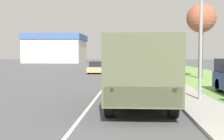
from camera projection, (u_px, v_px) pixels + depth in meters
name	position (u px, v px, depth m)	size (l,w,h in m)	color
ground_plane	(118.00, 69.00, 41.20)	(180.00, 180.00, 0.00)	#4C4C4F
lane_centre_stripe	(118.00, 69.00, 41.20)	(0.12, 120.00, 0.00)	silver
sidewalk_right	(149.00, 69.00, 40.92)	(1.80, 120.00, 0.12)	#9E9B93
grass_strip_right	(180.00, 69.00, 40.65)	(7.00, 120.00, 0.02)	#6B9347
military_truck	(139.00, 68.00, 11.58)	(2.42, 7.10, 2.74)	#606647
car_nearest_ahead	(134.00, 72.00, 23.87)	(1.92, 4.83, 1.45)	#B7BABF
car_second_ahead	(97.00, 68.00, 31.92)	(1.73, 4.02, 1.35)	tan
car_third_ahead	(111.00, 63.00, 45.92)	(1.85, 4.70, 1.63)	navy
car_fourth_ahead	(129.00, 62.00, 60.60)	(1.71, 3.90, 1.43)	silver
car_farthest_ahead	(131.00, 60.00, 73.21)	(1.71, 4.22, 1.56)	#336B3D
lamp_post	(196.00, 14.00, 12.28)	(1.69, 0.24, 6.27)	gray
tree_mid_right	(201.00, 19.00, 24.81)	(2.58, 2.58, 6.62)	#4C3D2D
building_distant	(56.00, 49.00, 75.59)	(15.16, 13.58, 7.46)	beige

